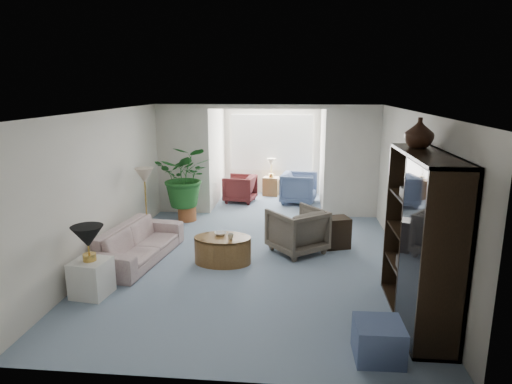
# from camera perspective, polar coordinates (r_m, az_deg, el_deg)

# --- Properties ---
(floor) EXTENTS (6.00, 6.00, 0.00)m
(floor) POSITION_cam_1_polar(r_m,az_deg,el_deg) (7.46, -0.44, -9.31)
(floor) COLOR #7A8FA2
(floor) RESTS_ON ground
(sunroom_floor) EXTENTS (2.60, 2.60, 0.00)m
(sunroom_floor) POSITION_cam_1_polar(r_m,az_deg,el_deg) (11.35, 1.66, -1.36)
(sunroom_floor) COLOR #7A8FA2
(sunroom_floor) RESTS_ON ground
(back_pier_left) EXTENTS (1.20, 0.12, 2.50)m
(back_pier_left) POSITION_cam_1_polar(r_m,az_deg,el_deg) (10.32, -9.31, 4.09)
(back_pier_left) COLOR silver
(back_pier_left) RESTS_ON ground
(back_pier_right) EXTENTS (1.20, 0.12, 2.50)m
(back_pier_right) POSITION_cam_1_polar(r_m,az_deg,el_deg) (10.06, 12.18, 3.73)
(back_pier_right) COLOR silver
(back_pier_right) RESTS_ON ground
(back_header) EXTENTS (2.60, 0.12, 0.10)m
(back_header) POSITION_cam_1_polar(r_m,az_deg,el_deg) (9.89, 1.33, 10.86)
(back_header) COLOR silver
(back_header) RESTS_ON back_pier_left
(window_pane) EXTENTS (2.20, 0.02, 1.50)m
(window_pane) POSITION_cam_1_polar(r_m,az_deg,el_deg) (12.14, 2.05, 6.34)
(window_pane) COLOR white
(window_blinds) EXTENTS (2.20, 0.02, 1.50)m
(window_blinds) POSITION_cam_1_polar(r_m,az_deg,el_deg) (12.11, 2.04, 6.32)
(window_blinds) COLOR white
(framed_picture) EXTENTS (0.04, 0.50, 0.40)m
(framed_picture) POSITION_cam_1_polar(r_m,az_deg,el_deg) (7.08, 19.71, 3.00)
(framed_picture) COLOR #AFA78C
(sofa) EXTENTS (1.06, 2.13, 0.59)m
(sofa) POSITION_cam_1_polar(r_m,az_deg,el_deg) (7.83, -14.77, -6.34)
(sofa) COLOR beige
(sofa) RESTS_ON ground
(end_table) EXTENTS (0.53, 0.53, 0.52)m
(end_table) POSITION_cam_1_polar(r_m,az_deg,el_deg) (6.77, -20.31, -10.27)
(end_table) COLOR silver
(end_table) RESTS_ON ground
(table_lamp) EXTENTS (0.44, 0.44, 0.30)m
(table_lamp) POSITION_cam_1_polar(r_m,az_deg,el_deg) (6.56, -20.74, -5.36)
(table_lamp) COLOR black
(table_lamp) RESTS_ON end_table
(floor_lamp) EXTENTS (0.36, 0.36, 0.28)m
(floor_lamp) POSITION_cam_1_polar(r_m,az_deg,el_deg) (8.63, -14.10, 2.07)
(floor_lamp) COLOR beige
(floor_lamp) RESTS_ON ground
(coffee_table) EXTENTS (1.19, 1.19, 0.45)m
(coffee_table) POSITION_cam_1_polar(r_m,az_deg,el_deg) (7.50, -4.28, -7.39)
(coffee_table) COLOR brown
(coffee_table) RESTS_ON ground
(coffee_bowl) EXTENTS (0.25, 0.25, 0.05)m
(coffee_bowl) POSITION_cam_1_polar(r_m,az_deg,el_deg) (7.52, -4.56, -5.32)
(coffee_bowl) COLOR white
(coffee_bowl) RESTS_ON coffee_table
(coffee_cup) EXTENTS (0.13, 0.13, 0.10)m
(coffee_cup) POSITION_cam_1_polar(r_m,az_deg,el_deg) (7.29, -3.28, -5.71)
(coffee_cup) COLOR beige
(coffee_cup) RESTS_ON coffee_table
(wingback_chair) EXTENTS (1.20, 1.21, 0.79)m
(wingback_chair) POSITION_cam_1_polar(r_m,az_deg,el_deg) (7.94, 5.28, -4.92)
(wingback_chair) COLOR #645A4F
(wingback_chair) RESTS_ON ground
(side_table_dark) EXTENTS (0.56, 0.50, 0.56)m
(side_table_dark) POSITION_cam_1_polar(r_m,az_deg,el_deg) (8.29, 10.14, -5.10)
(side_table_dark) COLOR black
(side_table_dark) RESTS_ON ground
(entertainment_cabinet) EXTENTS (0.51, 1.90, 2.11)m
(entertainment_cabinet) POSITION_cam_1_polar(r_m,az_deg,el_deg) (5.82, 20.40, -5.70)
(entertainment_cabinet) COLOR black
(entertainment_cabinet) RESTS_ON ground
(cabinet_urn) EXTENTS (0.36, 0.36, 0.38)m
(cabinet_urn) POSITION_cam_1_polar(r_m,az_deg,el_deg) (6.04, 20.16, 7.13)
(cabinet_urn) COLOR black
(cabinet_urn) RESTS_ON entertainment_cabinet
(ottoman) EXTENTS (0.52, 0.52, 0.41)m
(ottoman) POSITION_cam_1_polar(r_m,az_deg,el_deg) (5.23, 15.39, -17.84)
(ottoman) COLOR #4A5B80
(ottoman) RESTS_ON ground
(plant_pot) EXTENTS (0.40, 0.40, 0.32)m
(plant_pot) POSITION_cam_1_polar(r_m,az_deg,el_deg) (9.93, -8.80, -2.70)
(plant_pot) COLOR #9E562E
(plant_pot) RESTS_ON ground
(house_plant) EXTENTS (1.21, 1.05, 1.34)m
(house_plant) POSITION_cam_1_polar(r_m,az_deg,el_deg) (9.73, -8.97, 2.00)
(house_plant) COLOR #205E23
(house_plant) RESTS_ON plant_pot
(sunroom_chair_blue) EXTENTS (0.97, 0.95, 0.77)m
(sunroom_chair_blue) POSITION_cam_1_polar(r_m,az_deg,el_deg) (11.26, 5.51, 0.50)
(sunroom_chair_blue) COLOR #4A5B80
(sunroom_chair_blue) RESTS_ON ground
(sunroom_chair_maroon) EXTENTS (0.86, 0.84, 0.69)m
(sunroom_chair_maroon) POSITION_cam_1_polar(r_m,az_deg,el_deg) (11.37, -2.07, 0.45)
(sunroom_chair_maroon) COLOR #571F1E
(sunroom_chair_maroon) RESTS_ON ground
(sunroom_table) EXTENTS (0.46, 0.38, 0.50)m
(sunroom_table) POSITION_cam_1_polar(r_m,az_deg,el_deg) (12.05, 1.93, 0.73)
(sunroom_table) COLOR brown
(sunroom_table) RESTS_ON ground
(shelf_clutter) EXTENTS (0.30, 1.16, 1.06)m
(shelf_clutter) POSITION_cam_1_polar(r_m,az_deg,el_deg) (5.68, 20.25, -5.80)
(shelf_clutter) COLOR black
(shelf_clutter) RESTS_ON entertainment_cabinet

